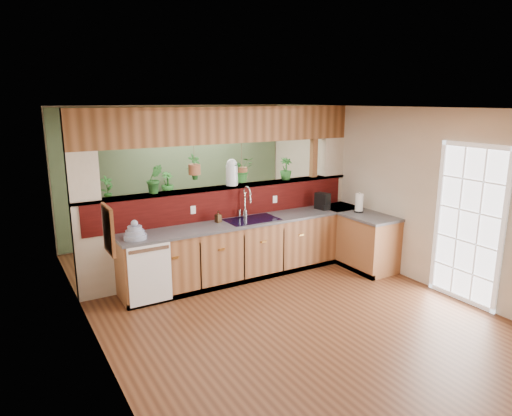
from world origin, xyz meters
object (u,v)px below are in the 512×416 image
faucet (246,201)px  glass_jar (232,172)px  paper_towel (359,203)px  dish_stack (135,233)px  shelving_console (143,220)px  coffee_maker (323,202)px  soap_dispenser (218,217)px

faucet → glass_jar: size_ratio=1.22×
paper_towel → dish_stack: bearing=174.0°
dish_stack → shelving_console: size_ratio=0.22×
faucet → shelving_console: faucet is taller
coffee_maker → paper_towel: bearing=-61.8°
paper_towel → glass_jar: 2.15m
dish_stack → soap_dispenser: bearing=9.1°
faucet → shelving_console: (-1.03, 2.12, -0.67)m
dish_stack → shelving_console: dish_stack is taller
paper_towel → faucet: bearing=160.7°
faucet → dish_stack: size_ratio=1.69×
glass_jar → coffee_maker: bearing=-14.5°
dish_stack → shelving_console: (0.80, 2.37, -0.48)m
coffee_maker → glass_jar: size_ratio=0.66×
faucet → coffee_maker: (1.38, -0.17, -0.15)m
faucet → coffee_maker: size_ratio=1.84×
shelving_console → faucet: bearing=-50.3°
faucet → paper_towel: faucet is taller
dish_stack → coffee_maker: coffee_maker is taller
faucet → glass_jar: (-0.13, 0.22, 0.43)m
dish_stack → soap_dispenser: 1.34m
soap_dispenser → paper_towel: 2.35m
glass_jar → dish_stack: bearing=-164.6°
paper_towel → glass_jar: (-1.90, 0.85, 0.55)m
shelving_console → glass_jar: bearing=-50.8°
dish_stack → glass_jar: bearing=15.4°
dish_stack → glass_jar: (1.69, 0.47, 0.62)m
soap_dispenser → dish_stack: bearing=-170.9°
paper_towel → shelving_console: 3.96m
soap_dispenser → shelving_console: size_ratio=0.13×
coffee_maker → dish_stack: bearing=168.7°
dish_stack → soap_dispenser: dish_stack is taller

